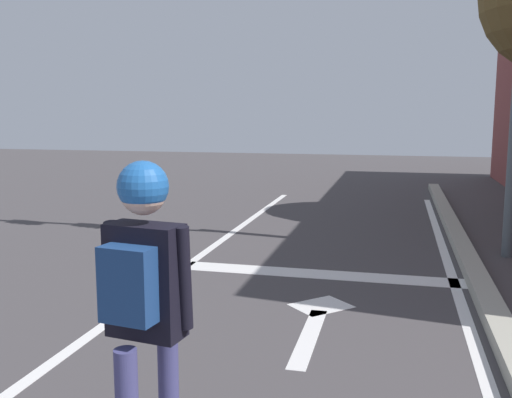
{
  "coord_description": "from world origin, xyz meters",
  "views": [
    {
      "loc": [
        2.04,
        2.48,
        1.97
      ],
      "look_at": [
        0.74,
        7.8,
        1.15
      ],
      "focal_mm": 40.35,
      "sensor_mm": 36.0,
      "label": 1
    }
  ],
  "objects": [
    {
      "name": "lane_arrow_head",
      "position": [
        1.34,
        8.16,
        0.0
      ],
      "size": [
        0.71,
        0.71,
        0.01
      ],
      "primitive_type": "cube",
      "rotation": [
        0.0,
        0.0,
        0.79
      ],
      "color": "silver",
      "rests_on": "ground"
    },
    {
      "name": "stop_bar",
      "position": [
        1.17,
        9.33,
        0.0
      ],
      "size": [
        3.46,
        0.4,
        0.01
      ],
      "primitive_type": "cube",
      "color": "silver",
      "rests_on": "ground"
    },
    {
      "name": "lane_line_center",
      "position": [
        -0.56,
        6.0,
        0.0
      ],
      "size": [
        0.12,
        20.0,
        0.01
      ],
      "primitive_type": "cube",
      "color": "silver",
      "rests_on": "ground"
    },
    {
      "name": "lane_arrow_stem",
      "position": [
        1.34,
        7.31,
        0.0
      ],
      "size": [
        0.16,
        1.4,
        0.01
      ],
      "primitive_type": "cube",
      "color": "silver",
      "rests_on": "ground"
    },
    {
      "name": "skater",
      "position": [
        0.87,
        4.97,
        1.14
      ],
      "size": [
        0.46,
        0.62,
        1.66
      ],
      "color": "#424176",
      "rests_on": "skateboard"
    }
  ]
}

